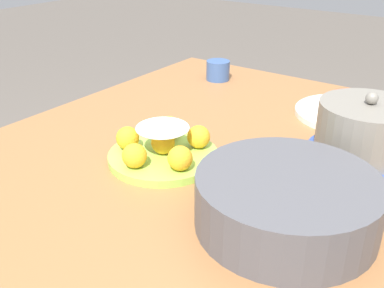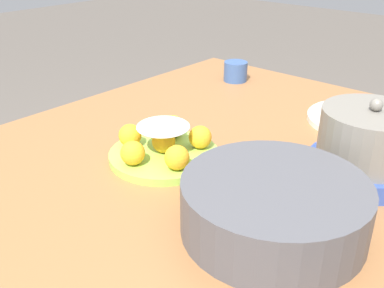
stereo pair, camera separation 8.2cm
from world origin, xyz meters
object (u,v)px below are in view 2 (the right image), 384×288
dining_table (219,198)px  cake_plate (164,146)px  cup_near (236,71)px  warming_pot (369,146)px  seafood_platter (361,116)px  serving_bowl (274,205)px

dining_table → cake_plate: size_ratio=5.50×
cup_near → warming_pot: size_ratio=0.34×
seafood_platter → warming_pot: (0.25, 0.11, 0.05)m
dining_table → warming_pot: (-0.15, 0.24, 0.15)m
dining_table → serving_bowl: serving_bowl is taller
dining_table → warming_pot: bearing=122.2°
serving_bowl → seafood_platter: (-0.52, -0.07, -0.03)m
cup_near → warming_pot: 0.63m
seafood_platter → cup_near: bearing=-98.2°
seafood_platter → warming_pot: warming_pot is taller
cup_near → dining_table: bearing=33.4°
serving_bowl → cup_near: size_ratio=4.03×
seafood_platter → cake_plate: bearing=-26.5°
cup_near → seafood_platter: bearing=81.8°
serving_bowl → seafood_platter: size_ratio=1.12×
dining_table → warming_pot: size_ratio=5.80×
dining_table → cake_plate: cake_plate is taller
cup_near → warming_pot: bearing=60.0°
cake_plate → cup_near: 0.56m
cake_plate → warming_pot: bearing=121.4°
serving_bowl → seafood_platter: serving_bowl is taller
cup_near → warming_pot: warming_pot is taller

